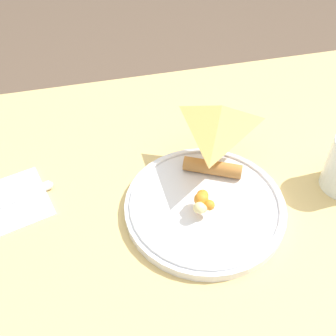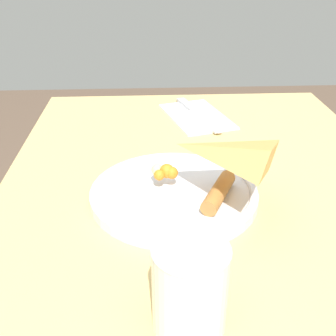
{
  "view_description": "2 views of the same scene",
  "coord_description": "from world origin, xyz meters",
  "px_view_note": "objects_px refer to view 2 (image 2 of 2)",
  "views": [
    {
      "loc": [
        -0.28,
        -0.45,
        1.26
      ],
      "look_at": [
        -0.18,
        -0.01,
        0.78
      ],
      "focal_mm": 45.0,
      "sensor_mm": 36.0,
      "label": 1
    },
    {
      "loc": [
        0.42,
        -0.1,
        1.07
      ],
      "look_at": [
        -0.18,
        -0.06,
        0.75
      ],
      "focal_mm": 45.0,
      "sensor_mm": 36.0,
      "label": 2
    }
  ],
  "objects_px": {
    "dining_table": "(221,311)",
    "milk_glass": "(190,290)",
    "plate_pizza": "(175,191)",
    "napkin_folded": "(197,116)",
    "butter_knife": "(195,112)"
  },
  "relations": [
    {
      "from": "plate_pizza",
      "to": "napkin_folded",
      "type": "xyz_separation_m",
      "value": [
        -0.34,
        0.07,
        -0.01
      ]
    },
    {
      "from": "plate_pizza",
      "to": "milk_glass",
      "type": "distance_m",
      "value": 0.24
    },
    {
      "from": "plate_pizza",
      "to": "butter_knife",
      "type": "height_order",
      "value": "plate_pizza"
    },
    {
      "from": "dining_table",
      "to": "plate_pizza",
      "type": "bearing_deg",
      "value": -157.03
    },
    {
      "from": "dining_table",
      "to": "milk_glass",
      "type": "bearing_deg",
      "value": -27.58
    },
    {
      "from": "napkin_folded",
      "to": "butter_knife",
      "type": "distance_m",
      "value": 0.01
    },
    {
      "from": "plate_pizza",
      "to": "napkin_folded",
      "type": "relative_size",
      "value": 1.17
    },
    {
      "from": "dining_table",
      "to": "plate_pizza",
      "type": "distance_m",
      "value": 0.19
    },
    {
      "from": "dining_table",
      "to": "milk_glass",
      "type": "distance_m",
      "value": 0.2
    },
    {
      "from": "milk_glass",
      "to": "plate_pizza",
      "type": "bearing_deg",
      "value": 179.4
    },
    {
      "from": "plate_pizza",
      "to": "milk_glass",
      "type": "xyz_separation_m",
      "value": [
        0.24,
        -0.0,
        0.03
      ]
    },
    {
      "from": "dining_table",
      "to": "milk_glass",
      "type": "xyz_separation_m",
      "value": [
        0.11,
        -0.06,
        0.15
      ]
    },
    {
      "from": "dining_table",
      "to": "butter_knife",
      "type": "relative_size",
      "value": 5.85
    },
    {
      "from": "milk_glass",
      "to": "napkin_folded",
      "type": "height_order",
      "value": "milk_glass"
    },
    {
      "from": "milk_glass",
      "to": "butter_knife",
      "type": "height_order",
      "value": "milk_glass"
    }
  ]
}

